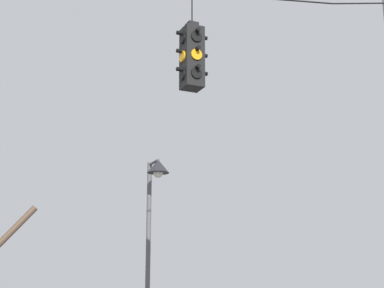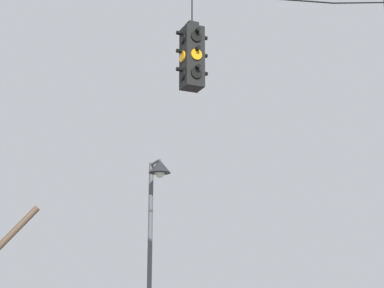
{
  "view_description": "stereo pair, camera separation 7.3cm",
  "coord_description": "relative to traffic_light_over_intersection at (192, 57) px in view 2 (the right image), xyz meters",
  "views": [
    {
      "loc": [
        -3.35,
        -8.99,
        2.12
      ],
      "look_at": [
        0.59,
        -0.37,
        4.58
      ],
      "focal_mm": 55.0,
      "sensor_mm": 36.0,
      "label": 1
    },
    {
      "loc": [
        -3.28,
        -9.02,
        2.12
      ],
      "look_at": [
        0.59,
        -0.37,
        4.58
      ],
      "focal_mm": 55.0,
      "sensor_mm": 36.0,
      "label": 2
    }
  ],
  "objects": [
    {
      "name": "street_lamp",
      "position": [
        1.27,
        5.05,
        -1.88
      ],
      "size": [
        0.55,
        0.95,
        5.49
      ],
      "color": "#515156",
      "rests_on": "ground_plane"
    },
    {
      "name": "traffic_light_over_intersection",
      "position": [
        0.0,
        0.0,
        0.0
      ],
      "size": [
        0.58,
        0.58,
        1.95
      ],
      "color": "black"
    }
  ]
}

